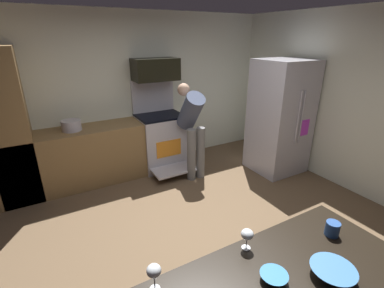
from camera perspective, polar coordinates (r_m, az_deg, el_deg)
name	(u,v)px	position (r m, az deg, el deg)	size (l,w,h in m)	color
ground_plane	(203,234)	(3.47, 2.40, -18.21)	(5.20, 4.80, 0.02)	brown
wall_back	(133,92)	(4.89, -12.14, 10.42)	(5.20, 0.12, 2.60)	silver
wall_right	(354,103)	(4.65, 30.63, 7.34)	(0.12, 4.80, 2.60)	silver
lower_cabinet_run	(89,156)	(4.61, -20.57, -2.28)	(2.40, 0.60, 0.90)	olive
cabinet_column	(5,129)	(4.41, -34.40, 2.51)	(0.60, 0.60, 2.10)	olive
oven_range	(161,139)	(4.87, -6.47, 1.02)	(0.76, 1.04, 1.52)	#BBB8C2
microwave	(156,70)	(4.68, -7.58, 15.09)	(0.74, 0.38, 0.36)	black
refrigerator	(280,117)	(4.84, 17.81, 5.28)	(0.82, 0.80, 1.87)	silver
person_cook	(192,124)	(4.38, -0.03, 4.08)	(0.31, 0.63, 1.50)	slate
mixing_bowl_large	(332,273)	(1.93, 27.15, -22.67)	(0.26, 0.26, 0.07)	teal
mixing_bowl_small	(274,277)	(1.80, 16.61, -25.01)	(0.16, 0.16, 0.05)	teal
wine_glass_near	(247,235)	(1.90, 11.38, -18.02)	(0.08, 0.08, 0.15)	silver
wine_glass_far	(154,272)	(1.64, -7.93, -24.77)	(0.08, 0.08, 0.17)	silver
mug_coffee	(332,229)	(2.24, 27.14, -15.39)	(0.10, 0.10, 0.10)	#294D8E
stock_pot	(71,125)	(4.42, -23.78, 3.55)	(0.28, 0.28, 0.16)	#BDB8C3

